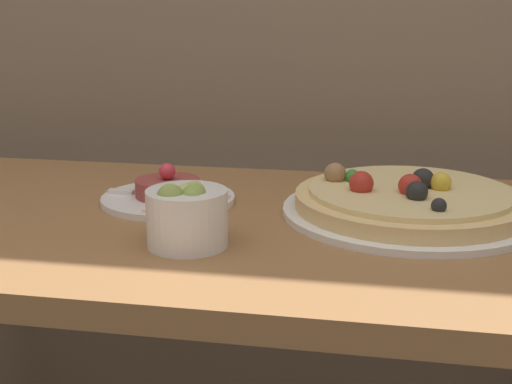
% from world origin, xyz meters
% --- Properties ---
extents(dining_table, '(1.32, 0.61, 0.79)m').
position_xyz_m(dining_table, '(0.00, 0.30, 0.66)').
color(dining_table, olive).
rests_on(dining_table, ground_plane).
extents(pizza_plate, '(0.36, 0.36, 0.07)m').
position_xyz_m(pizza_plate, '(0.26, 0.37, 0.80)').
color(pizza_plate, white).
rests_on(pizza_plate, dining_table).
extents(tartare_plate, '(0.20, 0.20, 0.06)m').
position_xyz_m(tartare_plate, '(-0.10, 0.37, 0.80)').
color(tartare_plate, white).
rests_on(tartare_plate, dining_table).
extents(small_bowl, '(0.10, 0.10, 0.08)m').
position_xyz_m(small_bowl, '(-0.01, 0.18, 0.83)').
color(small_bowl, white).
rests_on(small_bowl, dining_table).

